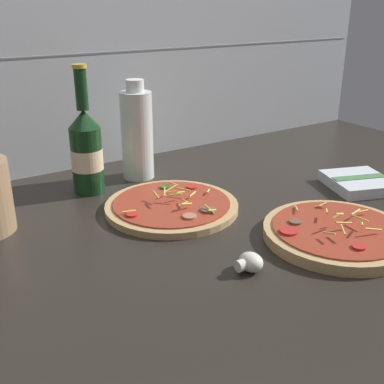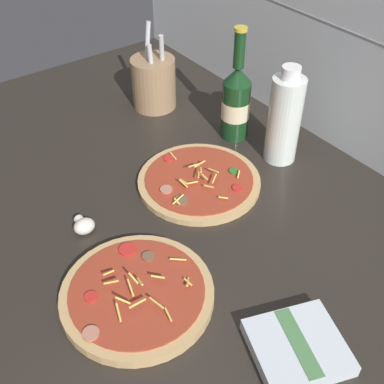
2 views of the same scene
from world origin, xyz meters
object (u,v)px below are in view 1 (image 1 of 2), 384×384
(oil_bottle, at_px, (137,134))
(mushroom_left, at_px, (250,262))
(pizza_near, at_px, (338,233))
(pizza_far, at_px, (172,206))
(dish_towel, at_px, (358,183))
(beer_bottle, at_px, (86,150))

(oil_bottle, bearing_deg, mushroom_left, -96.19)
(pizza_near, distance_m, pizza_far, 0.32)
(dish_towel, bearing_deg, pizza_far, 163.37)
(dish_towel, bearing_deg, mushroom_left, -161.60)
(pizza_near, height_order, beer_bottle, beer_bottle)
(beer_bottle, height_order, dish_towel, beer_bottle)
(oil_bottle, bearing_deg, dish_towel, -41.22)
(pizza_far, bearing_deg, beer_bottle, 118.57)
(pizza_far, height_order, beer_bottle, beer_bottle)
(pizza_near, relative_size, beer_bottle, 0.96)
(pizza_far, relative_size, mushroom_left, 6.04)
(mushroom_left, bearing_deg, oil_bottle, 83.81)
(oil_bottle, distance_m, dish_towel, 0.51)
(mushroom_left, bearing_deg, pizza_near, -0.27)
(pizza_near, relative_size, mushroom_left, 5.91)
(pizza_near, xyz_separation_m, dish_towel, (0.23, 0.14, 0.00))
(pizza_near, height_order, dish_towel, pizza_near)
(pizza_far, distance_m, oil_bottle, 0.23)
(oil_bottle, height_order, dish_towel, oil_bottle)
(mushroom_left, bearing_deg, dish_towel, 18.40)
(pizza_near, xyz_separation_m, pizza_far, (-0.18, 0.27, -0.00))
(pizza_near, xyz_separation_m, oil_bottle, (-0.15, 0.48, 0.09))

